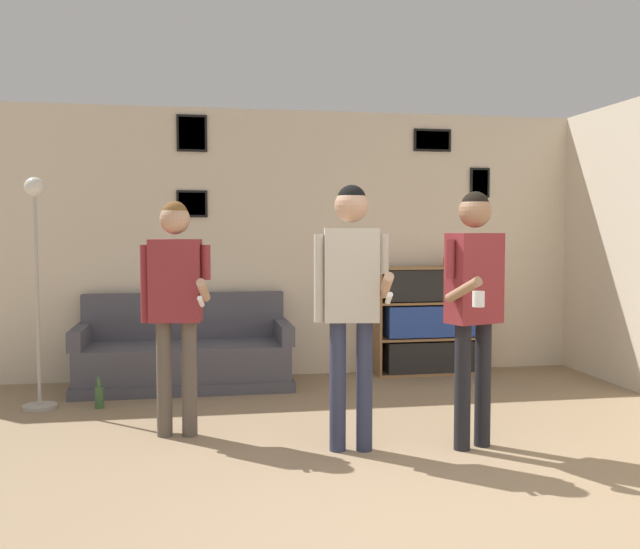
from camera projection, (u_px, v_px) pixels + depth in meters
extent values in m
plane|color=#937A5B|center=(429.00, 540.00, 3.42)|extent=(20.00, 20.00, 0.00)
cube|color=beige|center=(303.00, 244.00, 7.31)|extent=(8.19, 0.06, 2.70)
cube|color=black|center=(192.00, 204.00, 7.06)|extent=(0.30, 0.02, 0.27)
cube|color=gray|center=(192.00, 204.00, 7.05)|extent=(0.26, 0.01, 0.22)
cube|color=black|center=(432.00, 140.00, 7.44)|extent=(0.40, 0.02, 0.23)
cube|color=gray|center=(433.00, 140.00, 7.44)|extent=(0.36, 0.01, 0.19)
cube|color=black|center=(192.00, 133.00, 7.01)|extent=(0.30, 0.02, 0.36)
cube|color=gray|center=(192.00, 133.00, 7.01)|extent=(0.25, 0.01, 0.32)
cube|color=black|center=(480.00, 183.00, 7.56)|extent=(0.21, 0.02, 0.31)
cube|color=gray|center=(480.00, 183.00, 7.56)|extent=(0.17, 0.01, 0.27)
cube|color=#4C4C56|center=(185.00, 383.00, 6.72)|extent=(2.01, 0.80, 0.10)
cube|color=#4C4C56|center=(185.00, 361.00, 6.71)|extent=(1.95, 0.74, 0.32)
cube|color=#4C4C56|center=(185.00, 316.00, 7.01)|extent=(1.95, 0.14, 0.45)
cube|color=#4C4C56|center=(80.00, 337.00, 6.53)|extent=(0.12, 0.74, 0.18)
cube|color=#4C4C56|center=(284.00, 332.00, 6.86)|extent=(0.12, 0.74, 0.18)
cube|color=olive|center=(377.00, 321.00, 7.27)|extent=(0.02, 0.30, 1.11)
cube|color=olive|center=(484.00, 319.00, 7.47)|extent=(0.02, 0.30, 1.11)
cube|color=olive|center=(427.00, 318.00, 7.52)|extent=(1.18, 0.01, 1.11)
cube|color=olive|center=(431.00, 372.00, 7.41)|extent=(1.13, 0.30, 0.02)
cube|color=olive|center=(432.00, 268.00, 7.34)|extent=(1.13, 0.30, 0.02)
cube|color=olive|center=(431.00, 338.00, 7.39)|extent=(1.13, 0.30, 0.02)
cube|color=olive|center=(432.00, 302.00, 7.36)|extent=(1.13, 0.30, 0.02)
cube|color=black|center=(431.00, 356.00, 7.39)|extent=(0.97, 0.26, 0.32)
cube|color=#2847A3|center=(432.00, 321.00, 7.36)|extent=(0.97, 0.26, 0.32)
cube|color=black|center=(432.00, 285.00, 7.34)|extent=(0.97, 0.26, 0.32)
cylinder|color=#ADA89E|center=(40.00, 406.00, 5.95)|extent=(0.28, 0.28, 0.03)
cylinder|color=#ADA89E|center=(37.00, 301.00, 5.90)|extent=(0.03, 0.03, 1.74)
sphere|color=white|center=(34.00, 187.00, 5.84)|extent=(0.16, 0.16, 0.16)
cylinder|color=brown|center=(164.00, 379.00, 5.13)|extent=(0.11, 0.11, 0.83)
cylinder|color=brown|center=(189.00, 379.00, 5.13)|extent=(0.11, 0.11, 0.83)
cube|color=maroon|center=(176.00, 281.00, 5.09)|extent=(0.38, 0.25, 0.59)
sphere|color=tan|center=(175.00, 219.00, 5.06)|extent=(0.22, 0.22, 0.22)
sphere|color=brown|center=(175.00, 214.00, 5.06)|extent=(0.18, 0.18, 0.18)
cylinder|color=maroon|center=(206.00, 262.00, 5.09)|extent=(0.07, 0.07, 0.25)
cylinder|color=tan|center=(203.00, 290.00, 4.96)|extent=(0.10, 0.31, 0.19)
cylinder|color=white|center=(201.00, 302.00, 4.83)|extent=(0.05, 0.14, 0.09)
cylinder|color=maroon|center=(145.00, 284.00, 5.08)|extent=(0.07, 0.07, 0.56)
cylinder|color=#2D334C|center=(338.00, 386.00, 4.78)|extent=(0.11, 0.11, 0.88)
cylinder|color=#2D334C|center=(364.00, 386.00, 4.79)|extent=(0.11, 0.11, 0.88)
cube|color=#BCB2A3|center=(351.00, 275.00, 4.74)|extent=(0.38, 0.25, 0.62)
sphere|color=tan|center=(352.00, 205.00, 4.71)|extent=(0.23, 0.23, 0.23)
sphere|color=black|center=(352.00, 199.00, 4.71)|extent=(0.19, 0.19, 0.19)
cylinder|color=#BCB2A3|center=(384.00, 254.00, 4.74)|extent=(0.07, 0.07, 0.26)
cylinder|color=tan|center=(386.00, 286.00, 4.61)|extent=(0.11, 0.32, 0.19)
cylinder|color=white|center=(389.00, 298.00, 4.46)|extent=(0.05, 0.14, 0.09)
cylinder|color=#BCB2A3|center=(319.00, 278.00, 4.74)|extent=(0.07, 0.07, 0.59)
cylinder|color=black|center=(463.00, 387.00, 4.81)|extent=(0.11, 0.11, 0.86)
cylinder|color=black|center=(483.00, 384.00, 4.89)|extent=(0.11, 0.11, 0.86)
cube|color=maroon|center=(474.00, 278.00, 4.81)|extent=(0.41, 0.31, 0.61)
sphere|color=#997051|center=(475.00, 211.00, 4.78)|extent=(0.22, 0.22, 0.22)
sphere|color=black|center=(475.00, 205.00, 4.78)|extent=(0.19, 0.19, 0.19)
cylinder|color=maroon|center=(498.00, 280.00, 4.91)|extent=(0.07, 0.07, 0.57)
cylinder|color=maroon|center=(449.00, 259.00, 4.69)|extent=(0.07, 0.07, 0.26)
cylinder|color=#997051|center=(463.00, 290.00, 4.58)|extent=(0.16, 0.32, 0.19)
cylinder|color=white|center=(478.00, 299.00, 4.46)|extent=(0.08, 0.08, 0.10)
cylinder|color=#3D6638|center=(99.00, 397.00, 5.95)|extent=(0.07, 0.07, 0.18)
cylinder|color=#3D6638|center=(99.00, 382.00, 5.95)|extent=(0.03, 0.03, 0.08)
cylinder|color=red|center=(447.00, 262.00, 7.37)|extent=(0.09, 0.09, 0.09)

